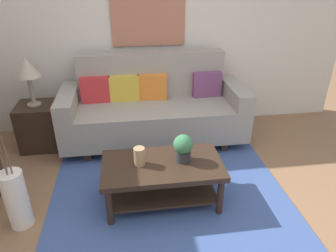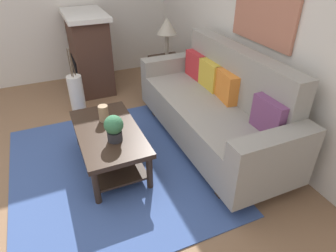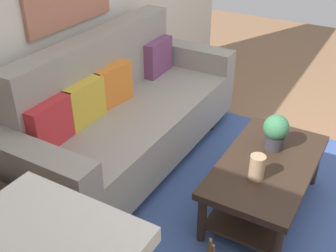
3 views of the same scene
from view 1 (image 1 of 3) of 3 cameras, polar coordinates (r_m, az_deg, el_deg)
ground_plane at (r=2.77m, az=1.97°, el=-19.85°), size 9.30×9.30×0.00m
wall_back at (r=4.16m, az=-3.20°, el=17.87°), size 5.30×0.10×2.70m
area_rug at (r=3.13m, az=0.38°, el=-13.10°), size 2.31×2.03×0.01m
couch at (r=3.91m, az=-2.61°, el=3.12°), size 2.23×0.84×1.08m
throw_pillow_crimson at (r=3.93m, az=-13.08°, el=6.52°), size 0.36×0.13×0.32m
throw_pillow_mustard at (r=3.92m, az=-7.98°, el=6.87°), size 0.36×0.13×0.32m
throw_pillow_orange at (r=3.93m, az=-2.87°, el=7.18°), size 0.37×0.17×0.32m
throw_pillow_plum at (r=4.05m, az=7.08°, el=7.61°), size 0.36×0.13×0.32m
coffee_table at (r=2.92m, az=-1.04°, el=-8.71°), size 1.10×0.60×0.43m
tabletop_vase at (r=2.81m, az=-5.26°, el=-5.55°), size 0.10×0.10×0.17m
potted_plant_tabletop at (r=2.82m, az=2.79°, el=-3.88°), size 0.18×0.18×0.26m
side_table at (r=4.13m, az=-22.53°, el=0.02°), size 0.44×0.44×0.56m
table_lamp at (r=3.88m, az=-24.42°, el=9.41°), size 0.28×0.28×0.57m
floor_vase at (r=3.00m, az=-25.98°, el=-11.98°), size 0.19×0.19×0.54m
floor_vase_branch_a at (r=2.75m, az=-27.48°, el=-4.63°), size 0.03×0.02×0.36m
floor_vase_branch_b at (r=2.78m, az=-27.96°, el=-4.46°), size 0.04×0.04×0.36m
floor_vase_branch_c at (r=2.75m, az=-28.17°, el=-4.84°), size 0.02×0.01×0.36m
framed_painting at (r=4.06m, az=-3.66°, el=20.45°), size 0.92×0.03×0.86m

